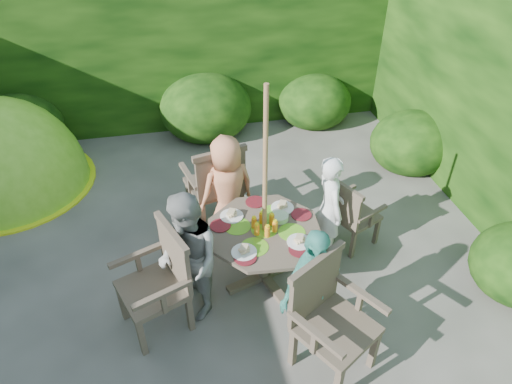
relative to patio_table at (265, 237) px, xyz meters
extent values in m
plane|color=#4B4943|center=(-0.81, -0.06, -0.58)|extent=(60.00, 60.00, 0.00)
cube|color=black|center=(-0.81, 3.94, 0.67)|extent=(9.00, 1.00, 2.50)
cylinder|color=#43382C|center=(0.00, 0.00, -0.25)|extent=(0.11, 0.11, 0.65)
cube|color=#43382C|center=(0.00, 0.00, -0.55)|extent=(0.84, 0.35, 0.06)
cube|color=#43382C|center=(0.00, 0.00, -0.55)|extent=(0.35, 0.84, 0.06)
cylinder|color=#43382C|center=(0.00, 0.00, 0.09)|extent=(1.49, 1.49, 0.04)
cylinder|color=#60B21E|center=(-0.15, -0.23, 0.11)|extent=(0.27, 0.27, 0.00)
cylinder|color=#60B21E|center=(0.25, -0.10, 0.11)|extent=(0.27, 0.27, 0.00)
cylinder|color=#60B21E|center=(-0.26, 0.10, 0.11)|extent=(0.27, 0.27, 0.00)
cylinder|color=#60B21E|center=(0.14, 0.23, 0.11)|extent=(0.27, 0.27, 0.00)
cylinder|color=#60B21E|center=(0.00, 0.00, 0.11)|extent=(0.27, 0.27, 0.00)
cylinder|color=white|center=(0.25, 0.28, 0.12)|extent=(0.24, 0.24, 0.01)
cylinder|color=white|center=(-0.29, 0.25, 0.12)|extent=(0.24, 0.24, 0.01)
cylinder|color=white|center=(-0.26, -0.28, 0.12)|extent=(0.24, 0.24, 0.01)
cylinder|color=white|center=(0.28, -0.26, 0.12)|extent=(0.24, 0.24, 0.01)
cylinder|color=#AF0B15|center=(0.41, 0.13, 0.12)|extent=(0.21, 0.21, 0.01)
cylinder|color=#AF0B15|center=(0.00, 0.44, 0.12)|extent=(0.21, 0.21, 0.01)
cylinder|color=#AF0B15|center=(-0.42, 0.13, 0.12)|extent=(0.21, 0.21, 0.01)
cylinder|color=#AF0B15|center=(-0.26, -0.36, 0.12)|extent=(0.21, 0.21, 0.01)
cylinder|color=#AF0B15|center=(0.25, -0.36, 0.12)|extent=(0.21, 0.21, 0.01)
cylinder|color=#5DA840|center=(0.18, 0.11, 0.14)|extent=(0.17, 0.17, 0.06)
cylinder|color=olive|center=(0.00, 0.00, 0.52)|extent=(0.06, 0.06, 2.20)
cube|color=#43382C|center=(1.12, 0.36, -0.20)|extent=(0.60, 0.61, 0.04)
cube|color=#43382C|center=(1.38, 0.27, -0.39)|extent=(0.06, 0.06, 0.37)
cube|color=#43382C|center=(1.21, 0.62, -0.39)|extent=(0.06, 0.06, 0.37)
cube|color=#43382C|center=(1.03, 0.10, -0.39)|extent=(0.06, 0.06, 0.37)
cube|color=#43382C|center=(0.86, 0.45, -0.39)|extent=(0.06, 0.06, 0.37)
cube|color=#43382C|center=(0.93, 0.27, 0.04)|extent=(0.23, 0.43, 0.44)
cube|color=#43382C|center=(1.22, 0.15, -0.02)|extent=(0.42, 0.23, 0.04)
cube|color=#43382C|center=(1.02, 0.57, -0.02)|extent=(0.42, 0.23, 0.04)
cube|color=#43382C|center=(-1.13, -0.36, -0.11)|extent=(0.71, 0.72, 0.05)
cube|color=#43382C|center=(-1.44, -0.23, -0.35)|extent=(0.07, 0.07, 0.45)
cube|color=#43382C|center=(-1.26, -0.67, -0.35)|extent=(0.07, 0.07, 0.45)
cube|color=#43382C|center=(-1.00, -0.06, -0.35)|extent=(0.07, 0.07, 0.45)
cube|color=#43382C|center=(-0.82, -0.50, -0.35)|extent=(0.07, 0.07, 0.45)
cube|color=#43382C|center=(-0.89, -0.27, 0.18)|extent=(0.25, 0.54, 0.54)
cube|color=#43382C|center=(-1.23, -0.10, 0.10)|extent=(0.52, 0.25, 0.04)
cube|color=#43382C|center=(-1.02, -0.62, 0.10)|extent=(0.52, 0.25, 0.04)
cube|color=#43382C|center=(-0.37, 1.12, -0.10)|extent=(0.70, 0.68, 0.06)
cube|color=#43382C|center=(-0.19, 1.42, -0.34)|extent=(0.07, 0.07, 0.47)
cube|color=#43382C|center=(-0.66, 1.30, -0.34)|extent=(0.07, 0.07, 0.47)
cube|color=#43382C|center=(-0.07, 0.94, -0.34)|extent=(0.07, 0.07, 0.47)
cube|color=#43382C|center=(-0.54, 0.82, -0.34)|extent=(0.07, 0.07, 0.47)
cube|color=#43382C|center=(-0.30, 0.86, 0.20)|extent=(0.57, 0.19, 0.56)
cube|color=#43382C|center=(-0.08, 1.19, 0.13)|extent=(0.19, 0.55, 0.04)
cube|color=#43382C|center=(-0.65, 1.05, 0.13)|extent=(0.19, 0.55, 0.04)
cube|color=#43382C|center=(0.36, -1.12, -0.10)|extent=(0.78, 0.78, 0.06)
cube|color=#43382C|center=(0.70, -1.21, -0.34)|extent=(0.08, 0.08, 0.47)
cube|color=#43382C|center=(0.02, -1.04, -0.34)|extent=(0.08, 0.08, 0.47)
cube|color=#43382C|center=(0.44, -0.79, -0.34)|extent=(0.08, 0.08, 0.47)
cube|color=#43382C|center=(0.22, -0.90, 0.20)|extent=(0.52, 0.34, 0.56)
cube|color=#43382C|center=(0.11, -1.28, 0.13)|extent=(0.34, 0.51, 0.04)
cube|color=#43382C|center=(0.61, -0.97, 0.13)|extent=(0.34, 0.51, 0.04)
imported|color=white|center=(0.76, 0.24, 0.05)|extent=(0.31, 0.47, 1.26)
imported|color=gray|center=(-0.76, -0.25, 0.10)|extent=(0.66, 0.77, 1.36)
imported|color=#D88259|center=(-0.25, 0.76, 0.08)|extent=(0.73, 0.58, 1.31)
imported|color=#4CB19F|center=(0.24, -0.76, 0.05)|extent=(0.79, 0.64, 1.26)
ellipsoid|color=#78C626|center=(-2.98, 2.34, -0.58)|extent=(2.28, 2.28, 2.47)
ellipsoid|color=black|center=(-2.89, 1.66, -0.58)|extent=(0.74, 0.46, 0.85)
cylinder|color=yellow|center=(-2.98, 2.34, -0.56)|extent=(2.16, 2.16, 0.03)
camera|label=1|loc=(-0.77, -3.28, 3.07)|focal=32.00mm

